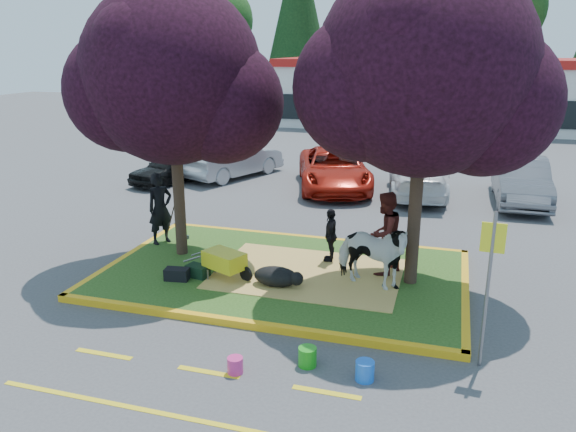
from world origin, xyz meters
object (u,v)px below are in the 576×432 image
(car_black, at_px, (170,168))
(handler, at_px, (160,208))
(bucket_pink, at_px, (235,365))
(car_silver, at_px, (234,159))
(bucket_blue, at_px, (365,371))
(calf, at_px, (276,276))
(cow, at_px, (371,255))
(sign_post, at_px, (489,272))
(bucket_green, at_px, (307,357))
(wheelbarrow, at_px, (225,260))

(car_black, bearing_deg, handler, -45.24)
(bucket_pink, height_order, car_silver, car_silver)
(bucket_blue, bearing_deg, bucket_pink, -168.78)
(handler, relative_size, car_black, 0.54)
(calf, relative_size, bucket_blue, 3.01)
(car_silver, bearing_deg, bucket_pink, 134.72)
(cow, height_order, calf, cow)
(cow, relative_size, sign_post, 0.65)
(bucket_blue, bearing_deg, bucket_green, 171.72)
(handler, relative_size, car_silver, 0.42)
(calf, relative_size, car_silver, 0.22)
(calf, bearing_deg, cow, 2.71)
(cow, xyz_separation_m, wheelbarrow, (-3.20, -0.47, -0.31))
(handler, distance_m, wheelbarrow, 3.15)
(calf, xyz_separation_m, wheelbarrow, (-1.22, 0.06, 0.22))
(sign_post, relative_size, bucket_pink, 9.64)
(handler, xyz_separation_m, car_black, (-3.38, 6.79, -0.50))
(bucket_green, xyz_separation_m, car_silver, (-6.53, 13.01, 0.58))
(sign_post, bearing_deg, bucket_green, -159.53)
(cow, relative_size, car_black, 0.51)
(cow, distance_m, calf, 2.11)
(handler, xyz_separation_m, wheelbarrow, (2.55, -1.77, -0.51))
(bucket_green, relative_size, car_black, 0.10)
(bucket_blue, bearing_deg, cow, 97.34)
(cow, bearing_deg, car_black, 65.83)
(bucket_green, distance_m, car_black, 14.18)
(calf, xyz_separation_m, sign_post, (4.20, -1.84, 1.33))
(handler, relative_size, bucket_pink, 6.70)
(bucket_pink, xyz_separation_m, car_black, (-7.48, 11.86, 0.45))
(wheelbarrow, bearing_deg, bucket_pink, -40.48)
(car_silver, bearing_deg, car_black, 62.85)
(car_black, height_order, car_silver, car_silver)
(bucket_pink, bearing_deg, wheelbarrow, 115.23)
(bucket_pink, relative_size, bucket_blue, 0.85)
(calf, xyz_separation_m, car_silver, (-5.11, 10.33, 0.38))
(bucket_green, bearing_deg, bucket_blue, -8.28)
(wheelbarrow, distance_m, car_black, 10.42)
(bucket_blue, bearing_deg, car_black, 129.87)
(bucket_blue, bearing_deg, handler, 143.05)
(car_black, bearing_deg, car_silver, 58.32)
(cow, bearing_deg, sign_post, -119.49)
(bucket_blue, height_order, car_black, car_black)
(cow, height_order, car_silver, cow)
(wheelbarrow, relative_size, bucket_green, 4.95)
(cow, height_order, bucket_pink, cow)
(sign_post, relative_size, bucket_blue, 8.21)
(bucket_green, bearing_deg, calf, 117.81)
(handler, distance_m, bucket_green, 6.93)
(bucket_pink, bearing_deg, bucket_blue, 11.22)
(bucket_blue, relative_size, car_black, 0.10)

